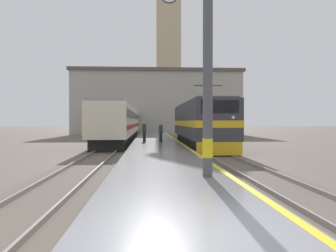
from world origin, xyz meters
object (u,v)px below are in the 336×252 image
passenger_train (124,122)px  second_waiting_passenger (144,131)px  clock_tower (168,42)px  locomotive_train (200,124)px  person_on_platform (161,132)px  catenary_mast (210,59)px

passenger_train → second_waiting_passenger: 12.43m
passenger_train → clock_tower: (6.63, 20.02, 14.66)m
locomotive_train → person_on_platform: bearing=175.3°
passenger_train → catenary_mast: 30.40m
passenger_train → catenary_mast: size_ratio=4.88×
catenary_mast → person_on_platform: size_ratio=4.64×
passenger_train → catenary_mast: (4.84, -29.94, 2.07)m
locomotive_train → second_waiting_passenger: 4.78m
passenger_train → person_on_platform: bearing=-73.2°
passenger_train → person_on_platform: 13.64m
second_waiting_passenger → clock_tower: bearing=82.8°
passenger_train → person_on_platform: (3.94, -13.04, -0.77)m
passenger_train → second_waiting_passenger: (2.58, -12.14, -0.72)m
catenary_mast → locomotive_train: bearing=82.0°
locomotive_train → second_waiting_passenger: bearing=165.8°
person_on_platform → clock_tower: 36.58m
person_on_platform → clock_tower: (2.69, 33.06, 15.43)m
locomotive_train → person_on_platform: 3.31m
locomotive_train → second_waiting_passenger: locomotive_train is taller
locomotive_train → person_on_platform: size_ratio=9.49×
locomotive_train → person_on_platform: locomotive_train is taller
locomotive_train → second_waiting_passenger: size_ratio=9.06×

